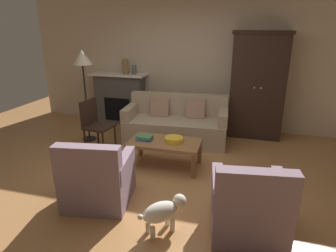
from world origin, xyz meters
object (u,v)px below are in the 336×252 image
(fireplace, at_px, (120,98))
(mantel_vase_slate, at_px, (134,70))
(side_chair_wooden, at_px, (95,122))
(armoire, at_px, (257,86))
(mantel_vase_bronze, at_px, (125,67))
(fruit_bowl, at_px, (174,140))
(armchair_near_right, at_px, (249,207))
(book_stack, at_px, (145,138))
(dog, at_px, (163,211))
(couch, at_px, (176,124))
(coffee_table, at_px, (165,145))
(armchair_near_left, at_px, (98,180))
(floor_lamp, at_px, (82,63))

(fireplace, distance_m, mantel_vase_slate, 0.75)
(side_chair_wooden, bearing_deg, armoire, 28.39)
(fireplace, relative_size, mantel_vase_bronze, 4.01)
(fruit_bowl, relative_size, mantel_vase_slate, 1.47)
(fireplace, height_order, armchair_near_right, fireplace)
(mantel_vase_bronze, distance_m, armchair_near_right, 4.27)
(side_chair_wooden, bearing_deg, book_stack, -18.59)
(armoire, distance_m, dog, 3.52)
(armoire, distance_m, couch, 1.74)
(book_stack, distance_m, armchair_near_right, 2.05)
(mantel_vase_bronze, bearing_deg, coffee_table, -52.58)
(armoire, bearing_deg, mantel_vase_slate, 178.66)
(fruit_bowl, distance_m, armchair_near_left, 1.39)
(book_stack, bearing_deg, floor_lamp, 152.97)
(mantel_vase_slate, xyz_separation_m, armchair_near_left, (0.71, -3.06, -0.90))
(fruit_bowl, height_order, mantel_vase_slate, mantel_vase_slate)
(floor_lamp, bearing_deg, armchair_near_right, -33.06)
(mantel_vase_slate, bearing_deg, couch, -33.26)
(side_chair_wooden, xyz_separation_m, floor_lamp, (-0.36, 0.37, 0.97))
(armoire, relative_size, mantel_vase_bronze, 6.48)
(book_stack, relative_size, mantel_vase_slate, 1.34)
(couch, bearing_deg, book_stack, -100.82)
(armchair_near_left, bearing_deg, fruit_bowl, 61.45)
(mantel_vase_slate, distance_m, side_chair_wooden, 1.70)
(fireplace, distance_m, coffee_table, 2.48)
(coffee_table, relative_size, armchair_near_left, 1.25)
(armchair_near_right, bearing_deg, armoire, 89.06)
(floor_lamp, bearing_deg, mantel_vase_slate, 65.79)
(armchair_near_left, bearing_deg, armoire, 58.20)
(couch, xyz_separation_m, dog, (0.52, -2.63, -0.07))
(floor_lamp, height_order, dog, floor_lamp)
(book_stack, bearing_deg, fireplace, 123.92)
(book_stack, height_order, side_chair_wooden, side_chair_wooden)
(fruit_bowl, distance_m, floor_lamp, 2.26)
(side_chair_wooden, bearing_deg, couch, 31.83)
(book_stack, bearing_deg, armchair_near_left, -99.50)
(armchair_near_right, bearing_deg, mantel_vase_slate, 128.71)
(fireplace, distance_m, floor_lamp, 1.50)
(fruit_bowl, relative_size, dog, 0.62)
(armoire, height_order, fruit_bowl, armoire)
(dog, bearing_deg, book_stack, 116.60)
(coffee_table, xyz_separation_m, floor_lamp, (-1.75, 0.70, 1.12))
(fruit_bowl, xyz_separation_m, dog, (0.27, -1.52, -0.21))
(fireplace, height_order, mantel_vase_bronze, mantel_vase_bronze)
(floor_lamp, bearing_deg, dog, -45.46)
(book_stack, distance_m, dog, 1.66)
(coffee_table, distance_m, mantel_vase_slate, 2.39)
(coffee_table, xyz_separation_m, dog, (0.41, -1.50, -0.12))
(mantel_vase_slate, bearing_deg, coffee_table, -56.66)
(side_chair_wooden, bearing_deg, dog, -45.45)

